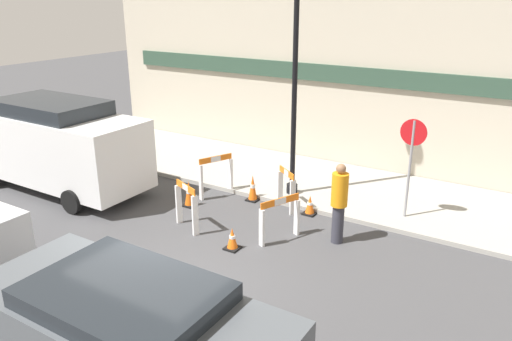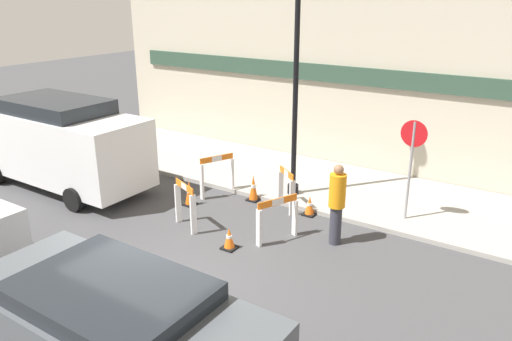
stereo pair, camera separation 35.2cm
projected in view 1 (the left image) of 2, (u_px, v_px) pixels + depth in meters
ground_plane at (172, 296)px, 8.79m from camera, size 60.00×60.00×0.00m
sidewalk_slab at (322, 183)px, 13.82m from camera, size 18.00×3.61×0.11m
storefront_facade at (353, 77)px, 14.41m from camera, size 18.00×0.22×5.50m
streetlamp_post at (296, 32)px, 11.67m from camera, size 0.44×0.44×6.44m
stop_sign at (411, 153)px, 11.14m from camera, size 0.60×0.06×2.33m
barricade_0 at (186, 205)px, 11.11m from camera, size 0.81×0.44×1.08m
barricade_1 at (280, 217)px, 10.60m from camera, size 0.52×0.97×0.98m
barricade_2 at (286, 189)px, 12.12m from camera, size 0.69×0.54×1.04m
barricade_3 at (216, 174)px, 12.91m from camera, size 0.51×0.92×1.10m
traffic_cone_0 at (232, 239)px, 10.33m from camera, size 0.30×0.30×0.48m
traffic_cone_1 at (253, 188)px, 12.73m from camera, size 0.30×0.30×0.69m
traffic_cone_2 at (310, 205)px, 11.96m from camera, size 0.30×0.30×0.48m
traffic_cone_3 at (189, 194)px, 12.40m from camera, size 0.30×0.30×0.67m
person_worker at (339, 201)px, 10.38m from camera, size 0.36×0.36×1.77m
parked_car_1 at (128, 332)px, 6.42m from camera, size 4.41×2.03×1.61m
work_van at (54, 141)px, 13.25m from camera, size 5.42×2.09×2.43m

